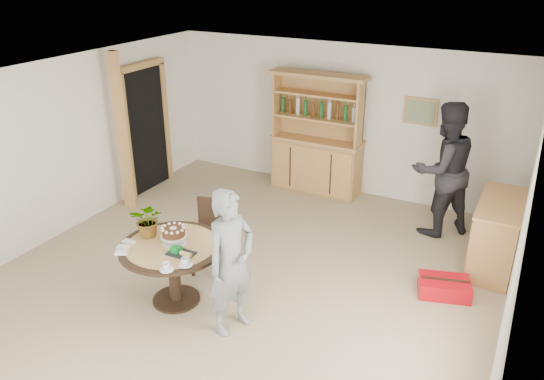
{
  "coord_description": "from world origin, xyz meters",
  "views": [
    {
      "loc": [
        2.95,
        -4.64,
        3.76
      ],
      "look_at": [
        0.13,
        0.77,
        1.05
      ],
      "focal_mm": 35.0,
      "sensor_mm": 36.0,
      "label": 1
    }
  ],
  "objects": [
    {
      "name": "coffee_cup_a",
      "position": [
        -0.08,
        -0.81,
        0.8
      ],
      "size": [
        0.15,
        0.15,
        0.09
      ],
      "color": "white",
      "rests_on": "dining_table"
    },
    {
      "name": "teen_boy",
      "position": [
        0.37,
        -0.63,
        0.82
      ],
      "size": [
        0.55,
        0.69,
        1.64
      ],
      "primitive_type": "imported",
      "rotation": [
        0.0,
        0.0,
        1.27
      ],
      "color": "slate",
      "rests_on": "ground"
    },
    {
      "name": "red_suitcase",
      "position": [
        2.31,
        1.07,
        0.1
      ],
      "size": [
        0.69,
        0.55,
        0.21
      ],
      "rotation": [
        0.0,
        0.0,
        0.28
      ],
      "color": "red",
      "rests_on": "ground"
    },
    {
      "name": "napkins",
      "position": [
        -0.89,
        -0.84,
        0.77
      ],
      "size": [
        0.24,
        0.33,
        0.03
      ],
      "color": "white",
      "rests_on": "dining_table"
    },
    {
      "name": "sideboard",
      "position": [
        2.74,
        2.0,
        0.47
      ],
      "size": [
        0.54,
        1.26,
        0.94
      ],
      "color": "tan",
      "rests_on": "ground"
    },
    {
      "name": "room_shell",
      "position": [
        0.0,
        0.01,
        1.74
      ],
      "size": [
        6.04,
        7.04,
        2.52
      ],
      "color": "white",
      "rests_on": "ground"
    },
    {
      "name": "gift_tray",
      "position": [
        -0.26,
        -0.65,
        0.79
      ],
      "size": [
        0.3,
        0.2,
        0.08
      ],
      "color": "black",
      "rests_on": "dining_table"
    },
    {
      "name": "flower_vase",
      "position": [
        -0.83,
        -0.48,
        0.97
      ],
      "size": [
        0.47,
        0.44,
        0.42
      ],
      "primitive_type": "imported",
      "rotation": [
        0.0,
        0.0,
        0.35
      ],
      "color": "#3F7233",
      "rests_on": "dining_table"
    },
    {
      "name": "adult_person",
      "position": [
        1.88,
        2.65,
        0.98
      ],
      "size": [
        1.2,
        1.2,
        1.97
      ],
      "primitive_type": "imported",
      "rotation": [
        0.0,
        0.0,
        3.92
      ],
      "color": "black",
      "rests_on": "ground"
    },
    {
      "name": "pine_post",
      "position": [
        -2.7,
        1.2,
        1.25
      ],
      "size": [
        0.12,
        0.12,
        2.5
      ],
      "primitive_type": "cube",
      "color": "tan",
      "rests_on": "ground"
    },
    {
      "name": "ground",
      "position": [
        0.0,
        0.0,
        0.0
      ],
      "size": [
        7.0,
        7.0,
        0.0
      ],
      "primitive_type": "plane",
      "color": "tan",
      "rests_on": "ground"
    },
    {
      "name": "dining_table",
      "position": [
        -0.48,
        -0.53,
        0.6
      ],
      "size": [
        1.2,
        1.2,
        0.76
      ],
      "color": "black",
      "rests_on": "ground"
    },
    {
      "name": "birthday_cake",
      "position": [
        -0.48,
        -0.48,
        0.88
      ],
      "size": [
        0.3,
        0.3,
        0.2
      ],
      "color": "white",
      "rests_on": "dining_table"
    },
    {
      "name": "coffee_cup_b",
      "position": [
        -0.2,
        -0.98,
        0.79
      ],
      "size": [
        0.15,
        0.15,
        0.08
      ],
      "color": "white",
      "rests_on": "dining_table"
    },
    {
      "name": "dining_chair",
      "position": [
        -0.5,
        0.3,
        0.54
      ],
      "size": [
        0.51,
        0.51,
        0.95
      ],
      "rotation": [
        0.0,
        0.0,
        0.26
      ],
      "color": "black",
      "rests_on": "ground"
    },
    {
      "name": "hutch",
      "position": [
        -0.3,
        3.24,
        0.69
      ],
      "size": [
        1.62,
        0.54,
        2.04
      ],
      "color": "tan",
      "rests_on": "ground"
    },
    {
      "name": "doorway",
      "position": [
        -2.93,
        2.0,
        1.11
      ],
      "size": [
        0.13,
        1.1,
        2.18
      ],
      "color": "black",
      "rests_on": "ground"
    }
  ]
}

